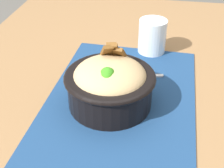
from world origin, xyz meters
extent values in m
cube|color=olive|center=(0.00, 0.00, 0.75)|extent=(1.28, 0.84, 0.04)
cylinder|color=brown|center=(0.58, -0.36, 0.37)|extent=(0.04, 0.04, 0.74)
cylinder|color=brown|center=(0.58, 0.36, 0.37)|extent=(0.04, 0.04, 0.74)
cube|color=navy|center=(-0.01, -0.02, 0.77)|extent=(0.49, 0.33, 0.00)
cylinder|color=black|center=(-0.02, 0.00, 0.81)|extent=(0.17, 0.17, 0.07)
torus|color=black|center=(-0.02, 0.00, 0.84)|extent=(0.18, 0.18, 0.01)
ellipsoid|color=tan|center=(-0.02, 0.00, 0.84)|extent=(0.21, 0.21, 0.06)
sphere|color=#33811B|center=(-0.05, 0.00, 0.86)|extent=(0.03, 0.03, 0.03)
sphere|color=#33811B|center=(-0.05, 0.00, 0.86)|extent=(0.03, 0.03, 0.03)
cylinder|color=orange|center=(-0.02, -0.04, 0.86)|extent=(0.02, 0.03, 0.01)
cube|color=brown|center=(0.02, -0.01, 0.87)|extent=(0.04, 0.03, 0.04)
cube|color=brown|center=(0.02, 0.00, 0.87)|extent=(0.04, 0.02, 0.06)
cube|color=brown|center=(0.02, 0.01, 0.87)|extent=(0.04, 0.03, 0.06)
cube|color=brown|center=(0.02, 0.01, 0.87)|extent=(0.05, 0.04, 0.05)
cube|color=beige|center=(0.10, -0.08, 0.78)|extent=(0.02, 0.06, 0.00)
cube|color=beige|center=(0.09, -0.04, 0.78)|extent=(0.01, 0.01, 0.00)
cube|color=beige|center=(0.09, -0.02, 0.78)|extent=(0.03, 0.03, 0.00)
cube|color=beige|center=(0.09, 0.01, 0.78)|extent=(0.01, 0.02, 0.00)
cube|color=beige|center=(0.09, 0.01, 0.78)|extent=(0.01, 0.02, 0.00)
cube|color=beige|center=(0.08, 0.00, 0.78)|extent=(0.01, 0.02, 0.00)
cube|color=beige|center=(0.08, 0.00, 0.78)|extent=(0.01, 0.02, 0.00)
cylinder|color=silver|center=(0.22, -0.07, 0.82)|extent=(0.07, 0.07, 0.09)
cylinder|color=silver|center=(0.22, -0.07, 0.79)|extent=(0.06, 0.06, 0.04)
camera|label=1|loc=(-0.52, -0.09, 1.18)|focal=49.57mm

